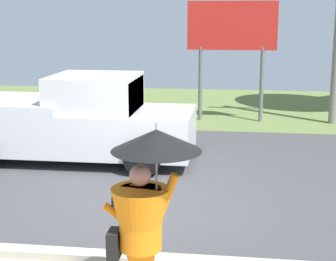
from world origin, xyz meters
TOP-DOWN VIEW (x-y plane):
  - ground_plane at (0.00, 2.95)m, footprint 40.00×22.00m
  - monk_pedestrian at (0.60, -3.27)m, footprint 1.03×0.91m
  - pickup_truck at (-1.99, 2.72)m, footprint 5.20×2.28m
  - roadside_billboard at (1.29, 7.52)m, footprint 2.60×0.12m

SIDE VIEW (x-z plane):
  - ground_plane at x=0.00m, z-range -0.15..0.05m
  - pickup_truck at x=-1.99m, z-range -0.07..1.81m
  - monk_pedestrian at x=0.60m, z-range 0.00..2.13m
  - roadside_billboard at x=1.29m, z-range 0.80..4.30m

